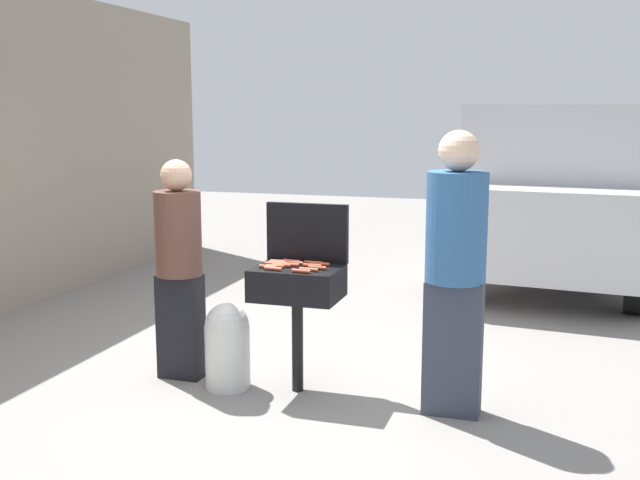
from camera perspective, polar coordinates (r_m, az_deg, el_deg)
name	(u,v)px	position (r m, az deg, el deg)	size (l,w,h in m)	color
ground_plane	(267,382)	(5.65, -3.99, -10.58)	(24.00, 24.00, 0.00)	gray
bbq_grill	(297,287)	(5.26, -1.72, -3.58)	(0.60, 0.44, 0.89)	black
grill_lid_open	(307,233)	(5.40, -0.97, 0.56)	(0.60, 0.05, 0.42)	black
hot_dog_0	(282,265)	(5.24, -2.89, -1.92)	(0.03, 0.03, 0.13)	#AD4228
hot_dog_1	(279,262)	(5.37, -3.06, -1.63)	(0.03, 0.03, 0.13)	#C6593D
hot_dog_2	(268,267)	(5.20, -3.91, -2.03)	(0.03, 0.03, 0.13)	#AD4228
hot_dog_3	(317,268)	(5.16, -0.20, -2.09)	(0.03, 0.03, 0.13)	#AD4228
hot_dog_4	(290,265)	(5.26, -2.25, -1.86)	(0.03, 0.03, 0.13)	#B74C33
hot_dog_5	(309,270)	(5.10, -0.85, -2.24)	(0.03, 0.03, 0.13)	#C6593D
hot_dog_6	(320,264)	(5.28, 0.02, -1.82)	(0.03, 0.03, 0.13)	#AD4228
hot_dog_7	(312,266)	(5.23, -0.58, -1.94)	(0.03, 0.03, 0.13)	#AD4228
hot_dog_8	(313,263)	(5.32, -0.51, -1.72)	(0.03, 0.03, 0.13)	#AD4228
hot_dog_9	(301,271)	(5.05, -1.41, -2.35)	(0.03, 0.03, 0.13)	#B74C33
hot_dog_10	(275,266)	(5.21, -3.40, -1.99)	(0.03, 0.03, 0.13)	#B74C33
hot_dog_11	(273,269)	(5.14, -3.55, -2.16)	(0.03, 0.03, 0.13)	#C6593D
hot_dog_12	(295,263)	(5.32, -1.90, -1.73)	(0.03, 0.03, 0.13)	#B74C33
hot_dog_13	(292,261)	(5.38, -2.12, -1.61)	(0.03, 0.03, 0.13)	#C6593D
hot_dog_14	(273,264)	(5.29, -3.54, -1.81)	(0.03, 0.03, 0.13)	#AD4228
hot_dog_15	(277,263)	(5.32, -3.25, -1.73)	(0.03, 0.03, 0.13)	#C6593D
propane_tank	(227,344)	(5.47, -6.98, -7.77)	(0.32, 0.32, 0.62)	silver
person_left	(179,261)	(5.60, -10.56, -1.58)	(0.34, 0.34, 1.61)	black
person_right	(455,264)	(4.89, 10.14, -1.75)	(0.39, 0.39, 1.84)	#333847
parked_minivan	(560,191)	(9.38, 17.58, 3.53)	(2.37, 4.56, 2.02)	#B7B7BC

